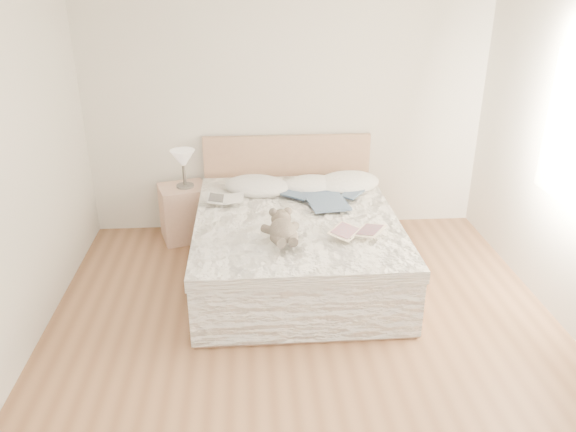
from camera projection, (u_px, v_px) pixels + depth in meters
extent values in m
cube|color=brown|center=(309.00, 353.00, 4.06)|extent=(4.00, 4.50, 0.00)
cube|color=silver|center=(287.00, 100.00, 5.56)|extent=(4.00, 0.02, 2.70)
cube|color=#A37E60|center=(295.00, 264.00, 5.07)|extent=(1.68, 2.08, 0.20)
cube|color=white|center=(296.00, 239.00, 4.96)|extent=(1.60, 2.00, 0.30)
cube|color=white|center=(296.00, 222.00, 4.84)|extent=(1.72, 2.05, 0.10)
cube|color=#A37E60|center=(287.00, 182.00, 5.85)|extent=(1.70, 0.06, 1.00)
cube|color=tan|center=(184.00, 213.00, 5.68)|extent=(0.54, 0.51, 0.56)
cylinder|color=#534E48|center=(185.00, 186.00, 5.55)|extent=(0.17, 0.17, 0.02)
cylinder|color=#443F3A|center=(184.00, 174.00, 5.50)|extent=(0.03, 0.03, 0.24)
cone|color=beige|center=(183.00, 159.00, 5.44)|extent=(0.28, 0.28, 0.17)
ellipsoid|color=white|center=(257.00, 186.00, 5.35)|extent=(0.72, 0.60, 0.19)
ellipsoid|color=white|center=(311.00, 185.00, 5.39)|extent=(0.56, 0.41, 0.16)
ellipsoid|color=white|center=(347.00, 183.00, 5.44)|extent=(0.75, 0.62, 0.19)
cube|color=white|center=(226.00, 199.00, 5.08)|extent=(0.35, 0.25, 0.03)
cube|color=#FCEAC8|center=(357.00, 232.00, 4.45)|extent=(0.49, 0.45, 0.03)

